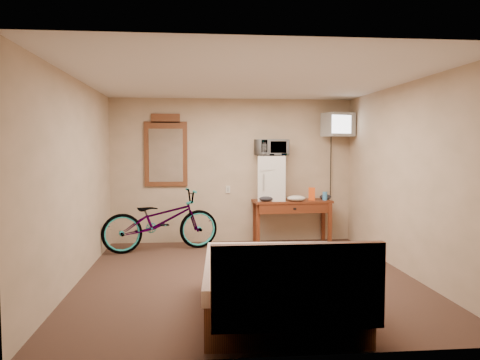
% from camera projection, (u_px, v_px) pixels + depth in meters
% --- Properties ---
extents(room, '(4.60, 4.64, 2.50)m').
position_uv_depth(room, '(247.00, 180.00, 5.90)').
color(room, '#402920').
rests_on(room, ground).
extents(desk, '(1.36, 0.59, 0.75)m').
position_uv_depth(desk, '(292.00, 207.00, 8.03)').
color(desk, '#652D16').
rests_on(desk, floor).
extents(mini_fridge, '(0.52, 0.51, 0.76)m').
position_uv_depth(mini_fridge, '(271.00, 178.00, 8.03)').
color(mini_fridge, silver).
rests_on(mini_fridge, desk).
extents(microwave, '(0.58, 0.47, 0.28)m').
position_uv_depth(microwave, '(272.00, 148.00, 7.99)').
color(microwave, silver).
rests_on(microwave, mini_fridge).
extents(snack_bag, '(0.12, 0.09, 0.22)m').
position_uv_depth(snack_bag, '(312.00, 194.00, 8.03)').
color(snack_bag, '#F55315').
rests_on(snack_bag, desk).
extents(blue_cup, '(0.08, 0.08, 0.14)m').
position_uv_depth(blue_cup, '(325.00, 196.00, 8.05)').
color(blue_cup, '#3F93D6').
rests_on(blue_cup, desk).
extents(cloth_cream, '(0.32, 0.24, 0.10)m').
position_uv_depth(cloth_cream, '(296.00, 198.00, 7.89)').
color(cloth_cream, white).
rests_on(cloth_cream, desk).
extents(cloth_dark_a, '(0.24, 0.18, 0.09)m').
position_uv_depth(cloth_dark_a, '(266.00, 199.00, 7.85)').
color(cloth_dark_a, black).
rests_on(cloth_dark_a, desk).
extents(cloth_dark_b, '(0.20, 0.17, 0.09)m').
position_uv_depth(cloth_dark_b, '(325.00, 197.00, 8.12)').
color(cloth_dark_b, black).
rests_on(cloth_dark_b, desk).
extents(crt_television, '(0.56, 0.63, 0.40)m').
position_uv_depth(crt_television, '(338.00, 125.00, 8.03)').
color(crt_television, black).
rests_on(crt_television, room).
extents(wall_mirror, '(0.73, 0.04, 1.24)m').
position_uv_depth(wall_mirror, '(166.00, 151.00, 8.02)').
color(wall_mirror, brown).
rests_on(wall_mirror, room).
extents(bicycle, '(1.97, 1.11, 0.98)m').
position_uv_depth(bicycle, '(161.00, 220.00, 7.48)').
color(bicycle, black).
rests_on(bicycle, floor).
extents(bed, '(1.55, 1.99, 0.90)m').
position_uv_depth(bed, '(279.00, 285.00, 4.61)').
color(bed, brown).
rests_on(bed, floor).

